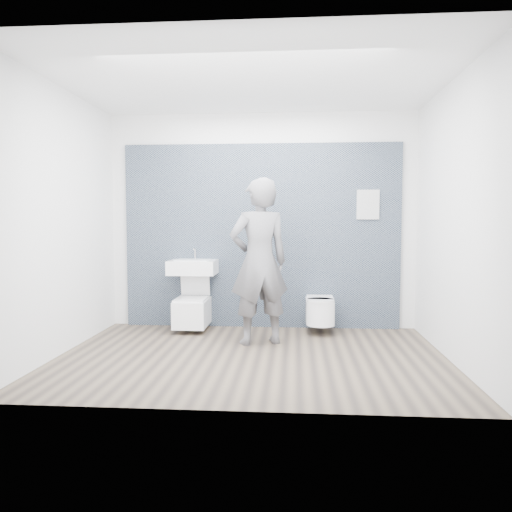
# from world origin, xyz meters

# --- Properties ---
(ground) EXTENTS (4.00, 4.00, 0.00)m
(ground) POSITION_xyz_m (0.00, 0.00, 0.00)
(ground) COLOR brown
(ground) RESTS_ON ground
(room_shell) EXTENTS (4.00, 4.00, 4.00)m
(room_shell) POSITION_xyz_m (0.00, 0.00, 1.74)
(room_shell) COLOR silver
(room_shell) RESTS_ON ground
(tile_wall) EXTENTS (3.60, 0.06, 2.40)m
(tile_wall) POSITION_xyz_m (0.00, 1.47, 0.00)
(tile_wall) COLOR black
(tile_wall) RESTS_ON ground
(washbasin) EXTENTS (0.60, 0.45, 0.45)m
(washbasin) POSITION_xyz_m (-0.86, 1.22, 0.81)
(washbasin) COLOR white
(washbasin) RESTS_ON ground
(toilet_square) EXTENTS (0.40, 0.58, 0.78)m
(toilet_square) POSITION_xyz_m (-0.86, 1.15, 0.26)
(toilet_square) COLOR white
(toilet_square) RESTS_ON ground
(toilet_rounded) EXTENTS (0.35, 0.59, 0.32)m
(toilet_rounded) POSITION_xyz_m (0.76, 1.14, 0.28)
(toilet_rounded) COLOR white
(toilet_rounded) RESTS_ON ground
(info_placard) EXTENTS (0.28, 0.03, 0.38)m
(info_placard) POSITION_xyz_m (1.37, 1.43, 0.00)
(info_placard) COLOR white
(info_placard) RESTS_ON ground
(visitor) EXTENTS (0.80, 0.67, 1.88)m
(visitor) POSITION_xyz_m (0.04, 0.55, 0.94)
(visitor) COLOR slate
(visitor) RESTS_ON ground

